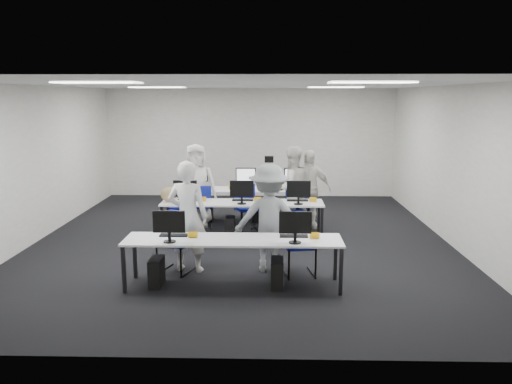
{
  "coord_description": "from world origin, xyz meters",
  "views": [
    {
      "loc": [
        0.52,
        -9.44,
        2.79
      ],
      "look_at": [
        0.28,
        -0.15,
        1.0
      ],
      "focal_mm": 35.0,
      "sensor_mm": 36.0,
      "label": 1
    }
  ],
  "objects_px": {
    "chair_7": "(299,214)",
    "chair_4": "(294,218)",
    "desk_mid": "(242,204)",
    "student_0": "(188,216)",
    "photographer": "(269,218)",
    "chair_2": "(184,217)",
    "student_3": "(308,189)",
    "chair_6": "(246,214)",
    "chair_3": "(248,217)",
    "chair_5": "(201,214)",
    "desk_front": "(233,242)",
    "chair_1": "(299,256)",
    "chair_0": "(176,253)",
    "student_1": "(291,188)",
    "student_2": "(196,185)"
  },
  "relations": [
    {
      "from": "chair_7",
      "to": "chair_4",
      "type": "bearing_deg",
      "value": -109.34
    },
    {
      "from": "desk_mid",
      "to": "chair_4",
      "type": "xyz_separation_m",
      "value": [
        1.06,
        0.6,
        -0.42
      ]
    },
    {
      "from": "student_0",
      "to": "photographer",
      "type": "xyz_separation_m",
      "value": [
        1.3,
        0.03,
        -0.03
      ]
    },
    {
      "from": "chair_2",
      "to": "student_0",
      "type": "xyz_separation_m",
      "value": [
        0.48,
        -2.41,
        0.59
      ]
    },
    {
      "from": "desk_mid",
      "to": "photographer",
      "type": "distance_m",
      "value": 1.98
    },
    {
      "from": "chair_4",
      "to": "student_3",
      "type": "bearing_deg",
      "value": 47.28
    },
    {
      "from": "photographer",
      "to": "student_3",
      "type": "bearing_deg",
      "value": -108.53
    },
    {
      "from": "chair_6",
      "to": "chair_7",
      "type": "height_order",
      "value": "chair_7"
    },
    {
      "from": "chair_3",
      "to": "chair_5",
      "type": "distance_m",
      "value": 1.06
    },
    {
      "from": "desk_front",
      "to": "chair_5",
      "type": "bearing_deg",
      "value": 105.24
    },
    {
      "from": "photographer",
      "to": "chair_2",
      "type": "bearing_deg",
      "value": -54.84
    },
    {
      "from": "chair_6",
      "to": "chair_1",
      "type": "bearing_deg",
      "value": -55.65
    },
    {
      "from": "desk_front",
      "to": "chair_0",
      "type": "xyz_separation_m",
      "value": [
        -0.96,
        0.62,
        -0.38
      ]
    },
    {
      "from": "desk_front",
      "to": "student_3",
      "type": "bearing_deg",
      "value": 68.47
    },
    {
      "from": "chair_3",
      "to": "chair_4",
      "type": "xyz_separation_m",
      "value": [
        0.97,
        0.09,
        -0.04
      ]
    },
    {
      "from": "chair_1",
      "to": "chair_4",
      "type": "xyz_separation_m",
      "value": [
        0.05,
        2.66,
        -0.04
      ]
    },
    {
      "from": "chair_1",
      "to": "chair_5",
      "type": "distance_m",
      "value": 3.46
    },
    {
      "from": "chair_1",
      "to": "chair_2",
      "type": "height_order",
      "value": "chair_2"
    },
    {
      "from": "chair_3",
      "to": "student_3",
      "type": "bearing_deg",
      "value": -6.49
    },
    {
      "from": "chair_4",
      "to": "student_0",
      "type": "bearing_deg",
      "value": -118.71
    },
    {
      "from": "photographer",
      "to": "chair_7",
      "type": "bearing_deg",
      "value": -104.92
    },
    {
      "from": "chair_7",
      "to": "photographer",
      "type": "relative_size",
      "value": 0.52
    },
    {
      "from": "chair_1",
      "to": "chair_2",
      "type": "relative_size",
      "value": 0.98
    },
    {
      "from": "desk_mid",
      "to": "student_1",
      "type": "distance_m",
      "value": 1.25
    },
    {
      "from": "student_2",
      "to": "chair_1",
      "type": "bearing_deg",
      "value": -66.26
    },
    {
      "from": "chair_1",
      "to": "student_2",
      "type": "height_order",
      "value": "student_2"
    },
    {
      "from": "desk_front",
      "to": "chair_0",
      "type": "relative_size",
      "value": 3.33
    },
    {
      "from": "chair_1",
      "to": "student_0",
      "type": "height_order",
      "value": "student_0"
    },
    {
      "from": "student_0",
      "to": "student_1",
      "type": "distance_m",
      "value": 3.19
    },
    {
      "from": "desk_front",
      "to": "chair_3",
      "type": "bearing_deg",
      "value": 88.37
    },
    {
      "from": "desk_front",
      "to": "chair_4",
      "type": "distance_m",
      "value": 3.39
    },
    {
      "from": "student_2",
      "to": "student_3",
      "type": "distance_m",
      "value": 2.41
    },
    {
      "from": "chair_3",
      "to": "chair_7",
      "type": "relative_size",
      "value": 1.05
    },
    {
      "from": "chair_6",
      "to": "desk_mid",
      "type": "bearing_deg",
      "value": -76.46
    },
    {
      "from": "chair_2",
      "to": "student_0",
      "type": "height_order",
      "value": "student_0"
    },
    {
      "from": "chair_0",
      "to": "chair_3",
      "type": "height_order",
      "value": "chair_0"
    },
    {
      "from": "desk_front",
      "to": "student_2",
      "type": "distance_m",
      "value": 3.67
    },
    {
      "from": "student_0",
      "to": "student_3",
      "type": "xyz_separation_m",
      "value": [
        2.13,
        2.79,
        -0.06
      ]
    },
    {
      "from": "chair_6",
      "to": "student_3",
      "type": "distance_m",
      "value": 1.44
    },
    {
      "from": "chair_3",
      "to": "photographer",
      "type": "xyz_separation_m",
      "value": [
        0.44,
        -2.41,
        0.57
      ]
    },
    {
      "from": "chair_3",
      "to": "student_1",
      "type": "bearing_deg",
      "value": -8.62
    },
    {
      "from": "chair_1",
      "to": "chair_2",
      "type": "xyz_separation_m",
      "value": [
        -2.26,
        2.54,
        0.01
      ]
    },
    {
      "from": "photographer",
      "to": "chair_1",
      "type": "bearing_deg",
      "value": 159.54
    },
    {
      "from": "desk_mid",
      "to": "chair_3",
      "type": "relative_size",
      "value": 3.34
    },
    {
      "from": "chair_3",
      "to": "chair_5",
      "type": "xyz_separation_m",
      "value": [
        -1.02,
        0.29,
        -0.01
      ]
    },
    {
      "from": "chair_2",
      "to": "chair_5",
      "type": "height_order",
      "value": "chair_2"
    },
    {
      "from": "desk_mid",
      "to": "student_3",
      "type": "bearing_deg",
      "value": 32.15
    },
    {
      "from": "student_2",
      "to": "student_0",
      "type": "bearing_deg",
      "value": -95.33
    },
    {
      "from": "student_3",
      "to": "photographer",
      "type": "height_order",
      "value": "photographer"
    },
    {
      "from": "chair_0",
      "to": "chair_3",
      "type": "relative_size",
      "value": 1.0
    }
  ]
}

